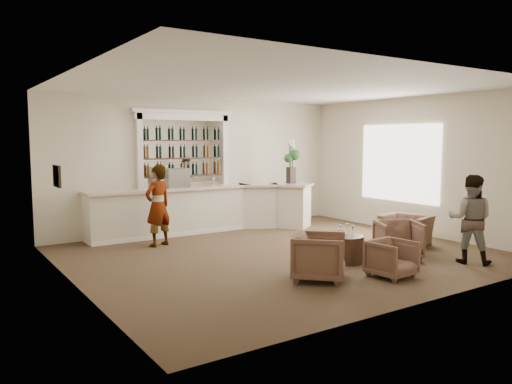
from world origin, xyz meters
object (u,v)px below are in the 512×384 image
armchair_far (406,230)px  flower_vase (291,159)px  espresso_machine (177,178)px  armchair_left (319,257)px  bar_counter (205,209)px  cocktail_table (346,249)px  sommelier (158,206)px  armchair_right (398,240)px  armchair_center (392,259)px  guest (470,219)px

armchair_far → flower_vase: flower_vase is taller
espresso_machine → armchair_left: bearing=-78.7°
bar_counter → cocktail_table: (0.76, -4.17, -0.32)m
bar_counter → sommelier: bearing=-150.6°
bar_counter → sommelier: size_ratio=3.27×
sommelier → armchair_right: (3.40, -3.62, -0.51)m
armchair_right → espresso_machine: 5.28m
armchair_left → flower_vase: size_ratio=0.75×
armchair_right → sommelier: bearing=162.9°
armchair_center → armchair_right: armchair_right is taller
armchair_center → espresso_machine: size_ratio=1.31×
armchair_center → espresso_machine: espresso_machine is taller
guest → flower_vase: bearing=-27.9°
armchair_left → armchair_center: bearing=-71.0°
espresso_machine → flower_vase: flower_vase is taller
bar_counter → guest: guest is taller
sommelier → armchair_center: bearing=99.4°
flower_vase → bar_counter: bearing=167.4°
sommelier → espresso_machine: (0.87, 0.91, 0.50)m
armchair_center → cocktail_table: bearing=81.2°
cocktail_table → flower_vase: flower_vase is taller
sommelier → armchair_left: 4.10m
sommelier → guest: (4.22, -4.58, -0.05)m
armchair_right → armchair_far: (1.16, 0.78, -0.04)m
armchair_left → armchair_center: size_ratio=1.23×
bar_counter → armchair_center: size_ratio=8.36×
cocktail_table → armchair_far: 2.25m
armchair_left → armchair_center: 1.24m
armchair_center → flower_vase: flower_vase is taller
armchair_center → guest: bearing=-8.7°
armchair_far → flower_vase: 3.60m
espresso_machine → armchair_far: bearing=-37.6°
flower_vase → armchair_right: bearing=-96.9°
armchair_center → armchair_far: (2.29, 1.60, 0.01)m
armchair_far → espresso_machine: bearing=-152.6°
armchair_far → flower_vase: bearing=174.8°
armchair_far → espresso_machine: espresso_machine is taller
cocktail_table → armchair_right: bearing=-18.3°
sommelier → armchair_right: 4.99m
bar_counter → armchair_right: bar_counter is taller
bar_counter → armchair_far: bar_counter is taller
cocktail_table → guest: size_ratio=0.40×
armchair_right → armchair_far: 1.40m
sommelier → espresso_machine: 1.35m
cocktail_table → flower_vase: bearing=67.3°
armchair_far → sommelier: bearing=-139.0°
bar_counter → guest: (2.63, -5.48, 0.25)m
cocktail_table → bar_counter: bearing=100.3°
armchair_center → armchair_far: armchair_far is taller
bar_counter → sommelier: sommelier is taller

